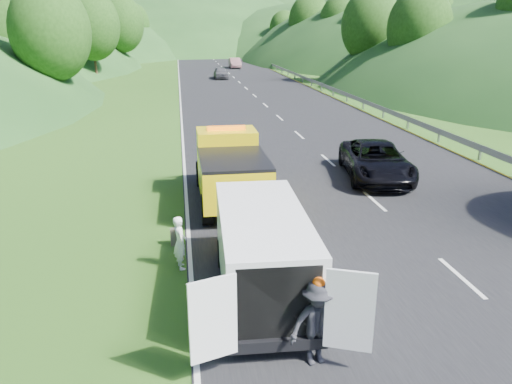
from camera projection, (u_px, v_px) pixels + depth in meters
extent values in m
plane|color=#38661E|center=(327.00, 253.00, 14.32)|extent=(320.00, 320.00, 0.00)
cube|color=black|center=(246.00, 88.00, 52.27)|extent=(14.00, 200.00, 0.02)
cube|color=gray|center=(289.00, 76.00, 65.04)|extent=(0.06, 140.00, 1.52)
cylinder|color=black|center=(201.00, 174.00, 20.12)|extent=(0.36, 1.03, 1.03)
cylinder|color=black|center=(249.00, 172.00, 20.40)|extent=(0.36, 1.03, 1.03)
cylinder|color=black|center=(207.00, 209.00, 16.25)|extent=(0.36, 1.03, 1.03)
cylinder|color=black|center=(266.00, 206.00, 16.54)|extent=(0.36, 1.03, 1.03)
cube|color=yellow|center=(227.00, 155.00, 19.13)|extent=(2.22, 1.65, 1.96)
cube|color=yellow|center=(234.00, 179.00, 17.04)|extent=(2.27, 3.51, 1.34)
cube|color=black|center=(233.00, 158.00, 16.81)|extent=(2.27, 3.51, 0.10)
cube|color=black|center=(224.00, 161.00, 20.47)|extent=(2.06, 1.24, 0.72)
cube|color=black|center=(223.00, 162.00, 21.12)|extent=(2.17, 0.21, 0.52)
cube|color=yellow|center=(223.00, 143.00, 20.60)|extent=(2.06, 0.81, 1.13)
cube|color=orange|center=(226.00, 128.00, 18.80)|extent=(1.44, 0.26, 0.16)
cube|color=black|center=(225.00, 142.00, 19.69)|extent=(1.96, 0.09, 0.93)
cylinder|color=black|center=(223.00, 254.00, 13.38)|extent=(0.32, 0.77, 0.76)
cylinder|color=black|center=(286.00, 251.00, 13.56)|extent=(0.32, 0.77, 0.76)
cylinder|color=black|center=(231.00, 321.00, 10.34)|extent=(0.32, 0.77, 0.76)
cylinder|color=black|center=(311.00, 315.00, 10.52)|extent=(0.32, 0.77, 0.76)
cube|color=white|center=(263.00, 248.00, 11.58)|extent=(2.14, 5.01, 1.76)
cube|color=white|center=(251.00, 222.00, 14.16)|extent=(1.93, 0.93, 0.95)
cube|color=black|center=(252.00, 199.00, 13.74)|extent=(1.77, 0.39, 0.79)
cube|color=black|center=(279.00, 303.00, 9.30)|extent=(1.62, 0.16, 1.52)
cube|color=white|center=(213.00, 319.00, 8.77)|extent=(0.88, 0.33, 1.61)
cube|color=white|center=(350.00, 311.00, 9.03)|extent=(0.86, 0.40, 1.61)
cube|color=black|center=(279.00, 345.00, 9.48)|extent=(1.90, 0.22, 0.24)
imported|color=white|center=(181.00, 268.00, 13.41)|extent=(0.49, 0.60, 1.47)
imported|color=#C5CD6D|center=(273.00, 268.00, 13.44)|extent=(0.65, 0.60, 1.09)
imported|color=black|center=(315.00, 362.00, 9.65)|extent=(1.22, 0.85, 1.73)
cube|color=#504C3C|center=(176.00, 237.00, 14.75)|extent=(0.33, 0.19, 0.52)
imported|color=black|center=(375.00, 178.00, 21.36)|extent=(3.39, 5.79, 1.51)
imported|color=#46454A|center=(221.00, 79.00, 61.79)|extent=(1.68, 4.17, 1.42)
imported|color=#7D5355|center=(235.00, 68.00, 77.77)|extent=(1.61, 4.62, 1.52)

